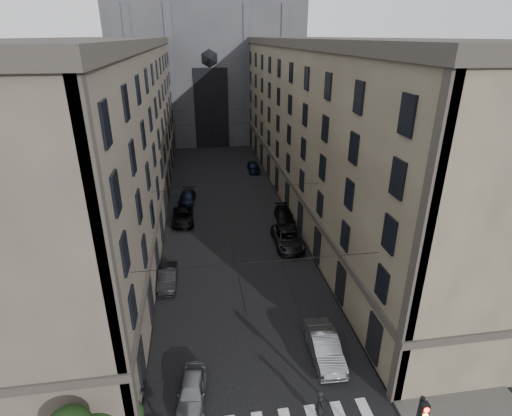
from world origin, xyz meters
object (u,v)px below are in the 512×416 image
gothic_tower (206,43)px  pedestrian (320,404)px  car_right_midnear (288,238)px  car_left_midfar (183,217)px  car_right_far (254,167)px  car_left_midnear (168,277)px  car_right_midfar (284,216)px  car_left_near (192,390)px  car_right_near (324,346)px  car_left_far (187,197)px

gothic_tower → pedestrian: 71.27m
car_right_midnear → gothic_tower: bearing=97.1°
car_left_midfar → car_right_midnear: size_ratio=0.88×
car_right_midnear → car_right_far: car_right_midnear is taller
car_left_midnear → car_right_far: 31.00m
car_left_midnear → car_right_midfar: bearing=42.1°
car_right_midnear → car_left_near: bearing=-117.9°
car_right_near → pedestrian: pedestrian is taller
pedestrian → car_right_near: bearing=-29.1°
car_right_far → pedestrian: size_ratio=2.17×
pedestrian → car_left_midfar: bearing=7.9°
car_right_midfar → car_right_far: size_ratio=1.11×
car_left_near → pedestrian: pedestrian is taller
car_left_near → car_right_midfar: 24.74m
car_left_midfar → car_left_far: 5.88m
gothic_tower → car_right_midfar: (6.11, -44.47, -17.12)m
car_left_far → car_left_midnear: bearing=-88.5°
gothic_tower → car_right_midfar: gothic_tower is taller
car_left_near → car_right_near: bearing=21.0°
pedestrian → car_right_midfar: bearing=-16.6°
car_right_midfar → car_left_near: bearing=-110.9°
car_left_midfar → car_right_midfar: (11.17, -1.33, -0.02)m
car_left_near → car_right_far: size_ratio=0.93×
car_left_midnear → car_right_far: car_right_far is taller
car_left_midfar → car_right_far: size_ratio=1.19×
car_left_midnear → car_right_midnear: 12.44m
car_left_midfar → car_right_midnear: bearing=-34.3°
car_right_far → car_left_near: bearing=-101.4°
car_right_near → pedestrian: size_ratio=2.53×
car_right_midfar → car_right_far: 18.17m
gothic_tower → car_left_midnear: size_ratio=13.68×
car_left_far → car_right_midnear: 16.09m
car_left_far → car_right_midfar: (10.72, -7.20, 0.03)m
car_left_near → car_right_midnear: bearing=68.0°
car_right_far → gothic_tower: bearing=103.2°
gothic_tower → car_right_far: size_ratio=13.70×
gothic_tower → car_right_near: bearing=-86.3°
car_right_midfar → car_left_midfar: bearing=176.9°
car_left_near → car_right_midfar: car_right_midfar is taller
car_left_midnear → car_right_near: bearing=-42.3°
car_left_midnear → car_right_midfar: car_left_midnear is taller
car_left_near → car_right_far: bearing=83.9°
car_right_midnear → car_right_far: 23.69m
car_left_midfar → car_right_midfar: car_left_midfar is taller
car_left_midfar → car_right_near: 23.63m
car_right_near → gothic_tower: bearing=95.6°
car_left_far → car_right_midnear: car_right_midnear is taller
car_left_near → car_right_far: (9.52, 40.64, 0.05)m
car_left_near → car_left_midfar: size_ratio=0.78×
car_left_midfar → car_right_near: car_right_near is taller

